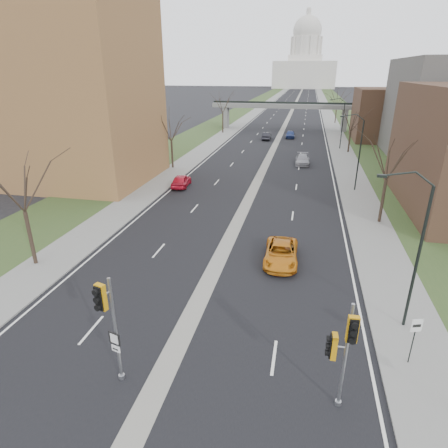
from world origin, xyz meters
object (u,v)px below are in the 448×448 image
(signal_pole_right, at_px, (343,344))
(car_left_far, at_px, (267,136))
(speed_limit_sign, at_px, (415,333))
(car_right_mid, at_px, (302,160))
(car_right_near, at_px, (281,253))
(signal_pole_median, at_px, (108,315))
(car_left_near, at_px, (181,181))
(car_right_far, at_px, (290,134))

(signal_pole_right, relative_size, car_left_far, 1.12)
(speed_limit_sign, bearing_deg, car_left_far, 84.66)
(speed_limit_sign, distance_m, car_left_far, 63.87)
(car_right_mid, bearing_deg, car_right_near, -92.77)
(signal_pole_median, xyz_separation_m, speed_limit_sign, (13.24, 4.07, -1.87))
(signal_pole_right, bearing_deg, car_right_near, 101.13)
(signal_pole_right, relative_size, car_left_near, 1.14)
(signal_pole_right, distance_m, car_left_near, 34.13)
(signal_pole_right, xyz_separation_m, car_left_near, (-16.54, 29.74, -2.57))
(speed_limit_sign, height_order, car_right_near, speed_limit_sign)
(signal_pole_median, xyz_separation_m, car_right_mid, (7.26, 45.58, -2.99))
(car_right_near, relative_size, car_right_mid, 1.04)
(signal_pole_right, relative_size, car_right_far, 1.13)
(speed_limit_sign, distance_m, car_right_far, 66.16)
(signal_pole_median, xyz_separation_m, car_left_far, (-0.43, 66.46, -2.97))
(car_left_far, bearing_deg, signal_pole_right, 98.08)
(car_right_near, bearing_deg, car_right_far, 90.45)
(signal_pole_median, height_order, car_left_far, signal_pole_median)
(car_left_far, xyz_separation_m, car_right_mid, (7.69, -20.87, -0.03))
(signal_pole_median, xyz_separation_m, signal_pole_right, (9.59, 0.69, -0.39))
(car_left_near, height_order, car_right_far, car_right_far)
(car_right_near, bearing_deg, speed_limit_sign, -55.38)
(speed_limit_sign, distance_m, car_right_near, 11.55)
(car_left_far, xyz_separation_m, car_right_far, (4.66, 3.15, 0.01))
(car_right_near, distance_m, car_right_mid, 32.27)
(car_right_far, bearing_deg, car_left_far, -147.07)
(signal_pole_right, height_order, car_right_far, signal_pole_right)
(signal_pole_median, distance_m, car_left_near, 31.35)
(signal_pole_right, bearing_deg, speed_limit_sign, 39.91)
(signal_pole_right, xyz_separation_m, car_right_far, (-5.36, 68.92, -2.57))
(car_right_mid, bearing_deg, car_right_far, 95.92)
(signal_pole_median, relative_size, signal_pole_right, 1.05)
(car_left_far, bearing_deg, car_left_near, 79.15)
(car_left_far, relative_size, car_right_far, 1.01)
(signal_pole_median, bearing_deg, signal_pole_right, 19.77)
(signal_pole_median, relative_size, car_left_far, 1.17)
(car_left_far, bearing_deg, car_right_far, -146.52)
(signal_pole_median, distance_m, car_right_far, 69.80)
(car_right_far, bearing_deg, car_right_near, -88.91)
(signal_pole_median, bearing_deg, car_right_near, 79.95)
(signal_pole_median, height_order, car_right_far, signal_pole_median)
(signal_pole_right, relative_size, car_right_near, 0.98)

